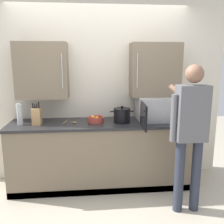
# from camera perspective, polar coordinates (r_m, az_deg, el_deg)

# --- Properties ---
(ground_plane) EXTENTS (9.74, 9.74, 0.00)m
(ground_plane) POSITION_cam_1_polar(r_m,az_deg,el_deg) (2.98, -1.47, -24.09)
(ground_plane) COLOR #B7AD99
(back_wall_tiled) EXTENTS (3.67, 0.44, 2.88)m
(back_wall_tiled) POSITION_cam_1_polar(r_m,az_deg,el_deg) (3.62, -2.95, 7.58)
(back_wall_tiled) COLOR beige
(back_wall_tiled) RESTS_ON ground_plane
(counter_unit) EXTENTS (2.48, 0.65, 0.92)m
(counter_unit) POSITION_cam_1_polar(r_m,az_deg,el_deg) (3.54, -2.53, -9.59)
(counter_unit) COLOR #756651
(counter_unit) RESTS_ON ground_plane
(microwave_oven) EXTENTS (0.63, 0.84, 0.33)m
(microwave_oven) POSITION_cam_1_polar(r_m,az_deg,el_deg) (3.52, 10.21, 0.70)
(microwave_oven) COLOR #B7BABF
(microwave_oven) RESTS_ON counter_unit
(fruit_bowl) EXTENTS (0.22, 0.22, 0.10)m
(fruit_bowl) POSITION_cam_1_polar(r_m,az_deg,el_deg) (3.40, -3.76, -1.61)
(fruit_bowl) COLOR #AD3D33
(fruit_bowl) RESTS_ON counter_unit
(knife_block) EXTENTS (0.11, 0.15, 0.31)m
(knife_block) POSITION_cam_1_polar(r_m,az_deg,el_deg) (3.40, -16.87, -0.89)
(knife_block) COLOR tan
(knife_block) RESTS_ON counter_unit
(stock_pot) EXTENTS (0.32, 0.23, 0.22)m
(stock_pot) POSITION_cam_1_polar(r_m,az_deg,el_deg) (3.37, 2.29, -0.75)
(stock_pot) COLOR black
(stock_pot) RESTS_ON counter_unit
(wooden_spoon) EXTENTS (0.19, 0.20, 0.02)m
(wooden_spoon) POSITION_cam_1_polar(r_m,az_deg,el_deg) (3.40, -9.60, -2.33)
(wooden_spoon) COLOR #A37547
(wooden_spoon) RESTS_ON counter_unit
(thermos_flask) EXTENTS (0.07, 0.07, 0.28)m
(thermos_flask) POSITION_cam_1_polar(r_m,az_deg,el_deg) (3.45, -20.43, -0.46)
(thermos_flask) COLOR #B7BABF
(thermos_flask) RESTS_ON counter_unit
(person_figure) EXTENTS (0.44, 0.57, 1.71)m
(person_figure) POSITION_cam_1_polar(r_m,az_deg,el_deg) (2.90, 17.47, -3.28)
(person_figure) COLOR #282D3D
(person_figure) RESTS_ON ground_plane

